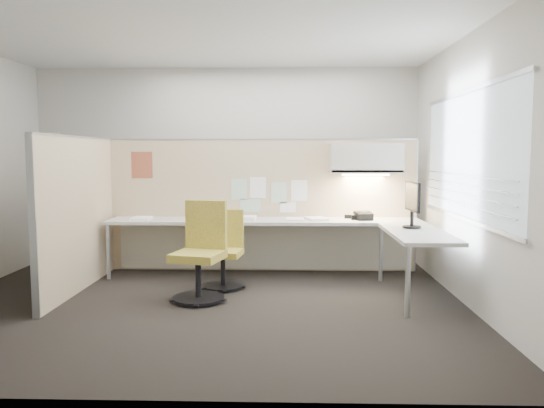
{
  "coord_description": "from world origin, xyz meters",
  "views": [
    {
      "loc": [
        0.9,
        -5.46,
        1.56
      ],
      "look_at": [
        0.71,
        0.8,
        0.97
      ],
      "focal_mm": 35.0,
      "sensor_mm": 36.0,
      "label": 1
    }
  ],
  "objects_px": {
    "desk": "(290,231)",
    "monitor": "(412,202)",
    "chair_left": "(224,252)",
    "phone": "(363,216)",
    "chair_right": "(201,255)"
  },
  "relations": [
    {
      "from": "desk",
      "to": "phone",
      "type": "xyz_separation_m",
      "value": [
        0.93,
        0.13,
        0.18
      ]
    },
    {
      "from": "chair_right",
      "to": "phone",
      "type": "xyz_separation_m",
      "value": [
        1.89,
        1.14,
        0.29
      ]
    },
    {
      "from": "desk",
      "to": "phone",
      "type": "relative_size",
      "value": 16.54
    },
    {
      "from": "phone",
      "to": "monitor",
      "type": "bearing_deg",
      "value": -71.11
    },
    {
      "from": "desk",
      "to": "monitor",
      "type": "bearing_deg",
      "value": -24.19
    },
    {
      "from": "chair_left",
      "to": "monitor",
      "type": "xyz_separation_m",
      "value": [
        2.15,
        -0.15,
        0.61
      ]
    },
    {
      "from": "chair_left",
      "to": "phone",
      "type": "height_order",
      "value": "chair_left"
    },
    {
      "from": "monitor",
      "to": "chair_right",
      "type": "bearing_deg",
      "value": 96.48
    },
    {
      "from": "monitor",
      "to": "phone",
      "type": "xyz_separation_m",
      "value": [
        -0.44,
        0.75,
        -0.25
      ]
    },
    {
      "from": "chair_left",
      "to": "phone",
      "type": "relative_size",
      "value": 3.71
    },
    {
      "from": "chair_right",
      "to": "monitor",
      "type": "bearing_deg",
      "value": 23.24
    },
    {
      "from": "desk",
      "to": "monitor",
      "type": "height_order",
      "value": "monitor"
    },
    {
      "from": "chair_left",
      "to": "monitor",
      "type": "height_order",
      "value": "monitor"
    },
    {
      "from": "chair_right",
      "to": "monitor",
      "type": "xyz_separation_m",
      "value": [
        2.33,
        0.39,
        0.54
      ]
    },
    {
      "from": "monitor",
      "to": "chair_left",
      "type": "bearing_deg",
      "value": 82.94
    }
  ]
}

